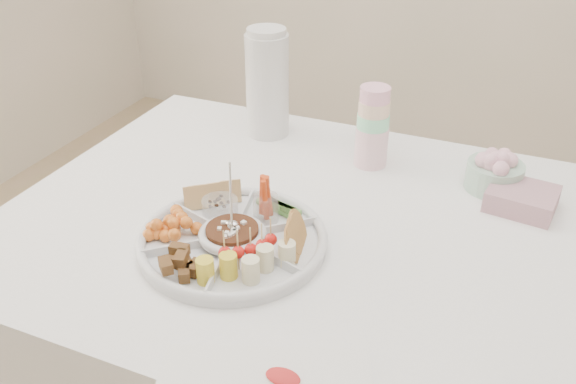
% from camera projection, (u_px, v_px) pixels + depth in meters
% --- Properties ---
extents(dining_table, '(1.52, 1.02, 0.76)m').
position_uv_depth(dining_table, '(343.00, 358.00, 1.49)').
color(dining_table, white).
rests_on(dining_table, floor).
extents(party_tray, '(0.48, 0.48, 0.04)m').
position_uv_depth(party_tray, '(233.00, 237.00, 1.24)').
color(party_tray, silver).
rests_on(party_tray, dining_table).
extents(bean_dip, '(0.13, 0.13, 0.04)m').
position_uv_depth(bean_dip, '(232.00, 234.00, 1.23)').
color(bean_dip, '#3E240F').
rests_on(bean_dip, party_tray).
extents(tortillas, '(0.12, 0.12, 0.06)m').
position_uv_depth(tortillas, '(296.00, 236.00, 1.20)').
color(tortillas, '#995C33').
rests_on(tortillas, party_tray).
extents(carrot_cucumber, '(0.13, 0.13, 0.10)m').
position_uv_depth(carrot_cucumber, '(275.00, 195.00, 1.30)').
color(carrot_cucumber, '#DE4617').
rests_on(carrot_cucumber, party_tray).
extents(pita_raisins, '(0.14, 0.14, 0.06)m').
position_uv_depth(pita_raisins, '(217.00, 197.00, 1.33)').
color(pita_raisins, '#E2B976').
rests_on(pita_raisins, party_tray).
extents(cherries, '(0.15, 0.15, 0.05)m').
position_uv_depth(cherries, '(171.00, 225.00, 1.25)').
color(cherries, '#CA6013').
rests_on(cherries, party_tray).
extents(granola_chunks, '(0.12, 0.12, 0.04)m').
position_uv_depth(granola_chunks, '(183.00, 262.00, 1.14)').
color(granola_chunks, '#51361D').
rests_on(granola_chunks, party_tray).
extents(banana_tomato, '(0.14, 0.14, 0.09)m').
position_uv_depth(banana_tomato, '(250.00, 260.00, 1.11)').
color(banana_tomato, '#FFED96').
rests_on(banana_tomato, party_tray).
extents(cup_stack, '(0.09, 0.09, 0.23)m').
position_uv_depth(cup_stack, '(373.00, 123.00, 1.50)').
color(cup_stack, silver).
rests_on(cup_stack, dining_table).
extents(thermos, '(0.14, 0.14, 0.30)m').
position_uv_depth(thermos, '(267.00, 82.00, 1.63)').
color(thermos, silver).
rests_on(thermos, dining_table).
extents(flower_bowl, '(0.17, 0.17, 0.10)m').
position_uv_depth(flower_bowl, '(495.00, 170.00, 1.42)').
color(flower_bowl, '#92B6A6').
rests_on(flower_bowl, dining_table).
extents(napkin_stack, '(0.16, 0.14, 0.05)m').
position_uv_depth(napkin_stack, '(522.00, 199.00, 1.36)').
color(napkin_stack, '#B68491').
rests_on(napkin_stack, dining_table).
extents(placemat, '(0.35, 0.22, 0.01)m').
position_uv_depth(placemat, '(265.00, 374.00, 0.95)').
color(placemat, white).
rests_on(placemat, dining_table).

